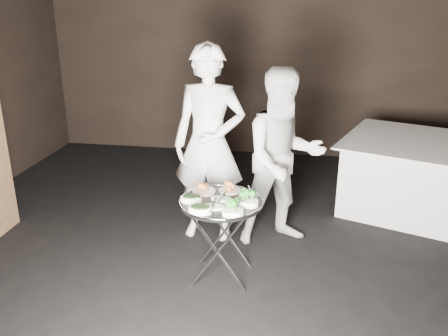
% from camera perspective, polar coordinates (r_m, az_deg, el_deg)
% --- Properties ---
extents(floor, '(6.00, 7.00, 0.05)m').
position_cam_1_polar(floor, '(4.24, -2.27, -13.10)').
color(floor, black).
rests_on(floor, ground).
extents(wall_back, '(6.00, 0.05, 3.00)m').
position_cam_1_polar(wall_back, '(7.08, 3.40, 13.62)').
color(wall_back, black).
rests_on(wall_back, floor).
extents(tray_stand, '(0.48, 0.40, 0.70)m').
position_cam_1_polar(tray_stand, '(4.01, -0.35, -8.22)').
color(tray_stand, silver).
rests_on(tray_stand, floor).
extents(serving_tray, '(0.70, 0.70, 0.04)m').
position_cam_1_polar(serving_tray, '(3.87, -0.36, -4.11)').
color(serving_tray, black).
rests_on(serving_tray, tray_stand).
extents(potato_plate_a, '(0.20, 0.20, 0.07)m').
position_cam_1_polar(potato_plate_a, '(4.03, -2.45, -2.52)').
color(potato_plate_a, beige).
rests_on(potato_plate_a, serving_tray).
extents(potato_plate_b, '(0.18, 0.18, 0.07)m').
position_cam_1_polar(potato_plate_b, '(4.04, 0.71, -2.43)').
color(potato_plate_b, beige).
rests_on(potato_plate_b, serving_tray).
extents(greens_bowl, '(0.12, 0.12, 0.07)m').
position_cam_1_polar(greens_bowl, '(3.94, 3.28, -3.10)').
color(greens_bowl, white).
rests_on(greens_bowl, serving_tray).
extents(asparagus_plate_a, '(0.19, 0.12, 0.04)m').
position_cam_1_polar(asparagus_plate_a, '(3.88, -0.30, -3.67)').
color(asparagus_plate_a, white).
rests_on(asparagus_plate_a, serving_tray).
extents(asparagus_plate_b, '(0.20, 0.11, 0.04)m').
position_cam_1_polar(asparagus_plate_b, '(3.74, -1.34, -4.59)').
color(asparagus_plate_b, white).
rests_on(asparagus_plate_b, serving_tray).
extents(spinach_bowl_a, '(0.19, 0.13, 0.07)m').
position_cam_1_polar(spinach_bowl_a, '(3.85, -3.94, -3.62)').
color(spinach_bowl_a, white).
rests_on(spinach_bowl_a, serving_tray).
extents(spinach_bowl_b, '(0.19, 0.12, 0.08)m').
position_cam_1_polar(spinach_bowl_b, '(3.66, -2.90, -4.89)').
color(spinach_bowl_b, white).
rests_on(spinach_bowl_b, serving_tray).
extents(broccoli_bowl_a, '(0.22, 0.18, 0.08)m').
position_cam_1_polar(broccoli_bowl_a, '(3.78, 2.74, -3.98)').
color(broccoli_bowl_a, white).
rests_on(broccoli_bowl_a, serving_tray).
extents(broccoli_bowl_b, '(0.20, 0.17, 0.07)m').
position_cam_1_polar(broccoli_bowl_b, '(3.62, 1.07, -5.21)').
color(broccoli_bowl_b, white).
rests_on(broccoli_bowl_b, serving_tray).
extents(serving_utensils, '(0.59, 0.45, 0.01)m').
position_cam_1_polar(serving_utensils, '(3.91, 0.05, -2.88)').
color(serving_utensils, silver).
rests_on(serving_utensils, serving_tray).
extents(waiter_left, '(0.72, 0.49, 1.91)m').
position_cam_1_polar(waiter_left, '(4.53, -1.82, 2.84)').
color(waiter_left, silver).
rests_on(waiter_left, floor).
extents(waiter_right, '(1.02, 0.92, 1.70)m').
position_cam_1_polar(waiter_right, '(4.48, 7.14, 1.14)').
color(waiter_right, silver).
rests_on(waiter_right, floor).
extents(dining_table, '(1.42, 1.42, 0.81)m').
position_cam_1_polar(dining_table, '(5.68, 21.43, -0.76)').
color(dining_table, silver).
rests_on(dining_table, floor).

